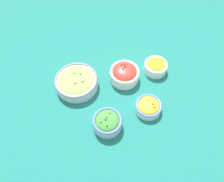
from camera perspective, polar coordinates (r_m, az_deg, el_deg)
The scene contains 6 objects.
ground_plane at distance 1.03m, azimuth -0.00°, elevation -0.88°, with size 3.00×3.00×0.00m, color #196056.
bowl_broccoli at distance 0.93m, azimuth -1.22°, elevation -8.12°, with size 0.12×0.12×0.07m.
bowl_cherry_tomatoes at distance 1.06m, azimuth 3.29°, elevation 4.58°, with size 0.14×0.14×0.09m.
bowl_lettuce at distance 1.05m, azimuth -9.27°, elevation 2.44°, with size 0.20×0.20×0.07m.
bowl_carrots at distance 1.11m, azimuth 11.35°, elevation 6.36°, with size 0.11×0.11×0.06m.
bowl_squash at distance 0.99m, azimuth 9.47°, elevation -4.01°, with size 0.12×0.12×0.06m.
Camera 1 is at (0.04, -0.53, 0.88)m, focal length 35.00 mm.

